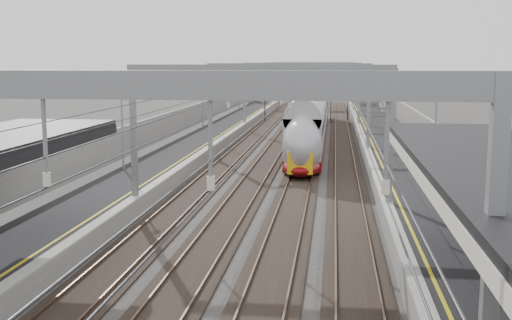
# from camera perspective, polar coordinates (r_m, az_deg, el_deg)

# --- Properties ---
(platform_left) EXTENTS (4.00, 120.00, 1.00)m
(platform_left) POSITION_cam_1_polar(r_m,az_deg,el_deg) (55.52, -5.18, 1.23)
(platform_left) COLOR black
(platform_left) RESTS_ON ground
(platform_right) EXTENTS (4.00, 120.00, 1.00)m
(platform_right) POSITION_cam_1_polar(r_m,az_deg,el_deg) (54.47, 11.51, 0.94)
(platform_right) COLOR black
(platform_right) RESTS_ON ground
(tracks) EXTENTS (11.40, 140.00, 0.20)m
(tracks) POSITION_cam_1_polar(r_m,az_deg,el_deg) (54.47, 3.08, 0.63)
(tracks) COLOR black
(tracks) RESTS_ON ground
(overhead_line) EXTENTS (13.00, 140.00, 6.60)m
(overhead_line) POSITION_cam_1_polar(r_m,az_deg,el_deg) (60.55, 3.56, 7.23)
(overhead_line) COLOR gray
(overhead_line) RESTS_ON platform_left
(overbridge) EXTENTS (22.00, 2.20, 6.90)m
(overbridge) POSITION_cam_1_polar(r_m,az_deg,el_deg) (108.89, 5.10, 7.46)
(overbridge) COLOR gray
(overbridge) RESTS_ON ground
(wall_left) EXTENTS (0.30, 120.00, 3.20)m
(wall_left) POSITION_cam_1_polar(r_m,az_deg,el_deg) (56.14, -8.39, 2.39)
(wall_left) COLOR gray
(wall_left) RESTS_ON ground
(wall_right) EXTENTS (0.30, 120.00, 3.20)m
(wall_right) POSITION_cam_1_polar(r_m,az_deg,el_deg) (54.68, 14.89, 2.02)
(wall_right) COLOR gray
(wall_right) RESTS_ON ground
(train) EXTENTS (2.63, 47.85, 4.16)m
(train) POSITION_cam_1_polar(r_m,az_deg,el_deg) (63.22, 5.02, 3.56)
(train) COLOR maroon
(train) RESTS_ON ground
(signal_green) EXTENTS (0.32, 0.32, 3.48)m
(signal_green) POSITION_cam_1_polar(r_m,az_deg,el_deg) (82.38, 0.80, 5.06)
(signal_green) COLOR black
(signal_green) RESTS_ON ground
(signal_red_near) EXTENTS (0.32, 0.32, 3.48)m
(signal_red_near) POSITION_cam_1_polar(r_m,az_deg,el_deg) (82.60, 6.68, 5.01)
(signal_red_near) COLOR black
(signal_red_near) RESTS_ON ground
(signal_red_far) EXTENTS (0.32, 0.32, 3.48)m
(signal_red_far) POSITION_cam_1_polar(r_m,az_deg,el_deg) (85.20, 8.18, 5.09)
(signal_red_far) COLOR black
(signal_red_far) RESTS_ON ground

